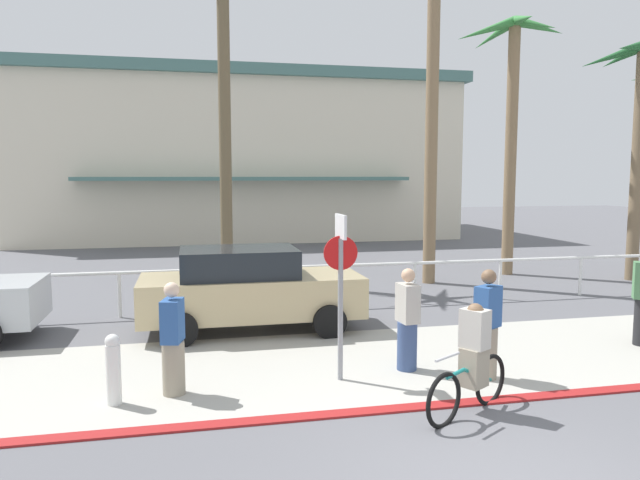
# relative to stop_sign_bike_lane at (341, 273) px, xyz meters

# --- Properties ---
(ground_plane) EXTENTS (80.00, 80.00, 0.00)m
(ground_plane) POSITION_rel_stop_sign_bike_lane_xyz_m (0.86, 6.52, -1.68)
(ground_plane) COLOR #5B5B60
(sidewalk_strip) EXTENTS (44.00, 4.00, 0.02)m
(sidewalk_strip) POSITION_rel_stop_sign_bike_lane_xyz_m (0.86, 0.72, -1.67)
(sidewalk_strip) COLOR #ADAAA0
(sidewalk_strip) RESTS_ON ground
(curb_paint) EXTENTS (44.00, 0.24, 0.03)m
(curb_paint) POSITION_rel_stop_sign_bike_lane_xyz_m (0.86, -1.28, -1.66)
(curb_paint) COLOR maroon
(curb_paint) RESTS_ON ground
(building_backdrop) EXTENTS (21.60, 12.84, 8.10)m
(building_backdrop) POSITION_rel_stop_sign_bike_lane_xyz_m (0.35, 24.24, 2.39)
(building_backdrop) COLOR beige
(building_backdrop) RESTS_ON ground
(rail_fence) EXTENTS (18.55, 0.08, 1.04)m
(rail_fence) POSITION_rel_stop_sign_bike_lane_xyz_m (0.86, 5.02, -0.84)
(rail_fence) COLOR white
(rail_fence) RESTS_ON ground
(stop_sign_bike_lane) EXTENTS (0.52, 0.56, 2.56)m
(stop_sign_bike_lane) POSITION_rel_stop_sign_bike_lane_xyz_m (0.00, 0.00, 0.00)
(stop_sign_bike_lane) COLOR gray
(stop_sign_bike_lane) RESTS_ON ground
(bollard_0) EXTENTS (0.20, 0.20, 1.00)m
(bollard_0) POSITION_rel_stop_sign_bike_lane_xyz_m (-3.27, -0.30, -1.16)
(bollard_0) COLOR white
(bollard_0) RESTS_ON ground
(palm_tree_1) EXTENTS (3.53, 2.97, 9.81)m
(palm_tree_1) POSITION_rel_stop_sign_bike_lane_xyz_m (-1.10, 9.38, 5.39)
(palm_tree_1) COLOR brown
(palm_tree_1) RESTS_ON ground
(palm_tree_2) EXTENTS (3.16, 3.13, 9.89)m
(palm_tree_2) POSITION_rel_stop_sign_bike_lane_xyz_m (4.68, 7.54, 5.40)
(palm_tree_2) COLOR #846B4C
(palm_tree_2) RESTS_ON ground
(palm_tree_3) EXTENTS (3.34, 3.45, 8.00)m
(palm_tree_3) POSITION_rel_stop_sign_bike_lane_xyz_m (7.64, 8.56, 4.20)
(palm_tree_3) COLOR #846B4C
(palm_tree_3) RESTS_ON ground
(car_tan_1) EXTENTS (4.40, 2.02, 1.69)m
(car_tan_1) POSITION_rel_stop_sign_bike_lane_xyz_m (-1.07, 3.28, -0.81)
(car_tan_1) COLOR tan
(car_tan_1) RESTS_ON ground
(cyclist_teal_0) EXTENTS (1.58, 1.00, 1.50)m
(cyclist_teal_0) POSITION_rel_stop_sign_bike_lane_xyz_m (1.39, -1.57, -0.98)
(cyclist_teal_0) COLOR black
(cyclist_teal_0) RESTS_ON ground
(pedestrian_0) EXTENTS (0.35, 0.42, 1.67)m
(pedestrian_0) POSITION_rel_stop_sign_bike_lane_xyz_m (1.17, 0.23, -0.91)
(pedestrian_0) COLOR #384C7A
(pedestrian_0) RESTS_ON ground
(pedestrian_1) EXTENTS (0.48, 0.44, 1.72)m
(pedestrian_1) POSITION_rel_stop_sign_bike_lane_xyz_m (2.21, -0.43, -0.88)
(pedestrian_1) COLOR gray
(pedestrian_1) RESTS_ON ground
(pedestrian_2) EXTENTS (0.38, 0.45, 1.64)m
(pedestrian_2) POSITION_rel_stop_sign_bike_lane_xyz_m (-2.48, -0.08, -0.92)
(pedestrian_2) COLOR gray
(pedestrian_2) RESTS_ON ground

